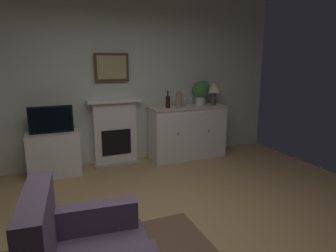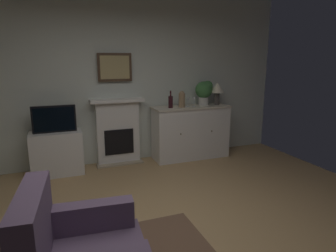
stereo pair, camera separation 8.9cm
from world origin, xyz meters
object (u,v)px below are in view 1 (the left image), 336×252
(table_lamp, at_px, (214,89))
(wine_glass_center, at_px, (191,99))
(wine_glass_left, at_px, (185,99))
(potted_plant_small, at_px, (201,91))
(sideboard_cabinet, at_px, (188,132))
(vase_decorative, at_px, (179,99))
(wine_bottle, at_px, (168,102))
(tv_set, at_px, (51,120))
(fireplace_unit, at_px, (115,132))
(framed_picture, at_px, (112,67))
(tv_cabinet, at_px, (54,154))

(table_lamp, bearing_deg, wine_glass_center, -176.73)
(wine_glass_left, distance_m, potted_plant_small, 0.37)
(sideboard_cabinet, distance_m, table_lamp, 0.90)
(sideboard_cabinet, xyz_separation_m, table_lamp, (0.51, 0.00, 0.74))
(wine_glass_left, bearing_deg, sideboard_cabinet, 6.92)
(table_lamp, distance_m, vase_decorative, 0.72)
(table_lamp, height_order, wine_bottle, table_lamp)
(sideboard_cabinet, bearing_deg, tv_set, -179.79)
(wine_glass_center, bearing_deg, fireplace_unit, 171.16)
(sideboard_cabinet, distance_m, wine_glass_center, 0.59)
(wine_bottle, bearing_deg, tv_set, 179.09)
(table_lamp, height_order, potted_plant_small, potted_plant_small)
(vase_decorative, distance_m, tv_set, 2.05)
(framed_picture, relative_size, table_lamp, 1.38)
(wine_glass_center, relative_size, vase_decorative, 0.59)
(tv_set, bearing_deg, wine_glass_left, 0.00)
(tv_cabinet, relative_size, tv_set, 1.21)
(sideboard_cabinet, bearing_deg, wine_bottle, -174.64)
(table_lamp, bearing_deg, tv_set, -179.83)
(sideboard_cabinet, relative_size, wine_bottle, 4.69)
(wine_glass_left, distance_m, tv_set, 2.18)
(fireplace_unit, relative_size, sideboard_cabinet, 0.81)
(wine_glass_left, distance_m, wine_glass_center, 0.11)
(table_lamp, bearing_deg, wine_glass_left, -179.19)
(sideboard_cabinet, bearing_deg, wine_glass_left, -173.08)
(table_lamp, bearing_deg, wine_bottle, -177.63)
(potted_plant_small, bearing_deg, wine_bottle, -173.00)
(table_lamp, distance_m, wine_bottle, 0.92)
(vase_decorative, relative_size, tv_cabinet, 0.37)
(fireplace_unit, relative_size, wine_bottle, 3.79)
(framed_picture, distance_m, table_lamp, 1.83)
(wine_glass_center, bearing_deg, sideboard_cabinet, 148.67)
(framed_picture, xyz_separation_m, potted_plant_small, (1.54, -0.18, -0.42))
(framed_picture, relative_size, potted_plant_small, 1.28)
(wine_glass_left, height_order, tv_set, wine_glass_left)
(tv_cabinet, bearing_deg, sideboard_cabinet, -0.38)
(fireplace_unit, height_order, wine_bottle, wine_bottle)
(table_lamp, distance_m, tv_cabinet, 2.88)
(wine_glass_center, bearing_deg, wine_glass_left, 170.53)
(wine_glass_center, bearing_deg, framed_picture, 169.23)
(vase_decorative, xyz_separation_m, potted_plant_small, (0.48, 0.10, 0.12))
(potted_plant_small, bearing_deg, table_lamp, -11.13)
(vase_decorative, height_order, tv_cabinet, vase_decorative)
(framed_picture, bearing_deg, table_lamp, -7.16)
(fireplace_unit, bearing_deg, wine_glass_left, -8.79)
(sideboard_cabinet, xyz_separation_m, tv_set, (-2.24, -0.01, 0.40))
(table_lamp, xyz_separation_m, vase_decorative, (-0.71, -0.05, -0.14))
(wine_bottle, bearing_deg, fireplace_unit, 166.08)
(tv_cabinet, bearing_deg, framed_picture, 12.01)
(framed_picture, relative_size, wine_bottle, 1.90)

